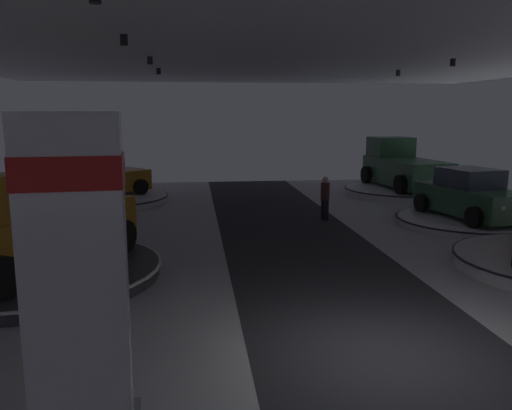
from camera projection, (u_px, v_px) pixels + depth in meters
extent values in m
cube|color=#B2B2B7|center=(388.00, 360.00, 8.24)|extent=(24.00, 44.00, 0.05)
cube|color=#2D2D33|center=(389.00, 358.00, 8.24)|extent=(4.40, 44.00, 0.01)
cylinder|color=black|center=(124.00, 40.00, 10.79)|extent=(0.16, 0.16, 0.22)
cylinder|color=black|center=(150.00, 60.00, 14.97)|extent=(0.16, 0.16, 0.22)
cylinder|color=black|center=(159.00, 71.00, 18.81)|extent=(0.16, 0.16, 0.22)
cylinder|color=black|center=(453.00, 62.00, 15.54)|extent=(0.16, 0.16, 0.22)
cylinder|color=black|center=(398.00, 73.00, 19.61)|extent=(0.16, 0.16, 0.22)
cube|color=white|center=(76.00, 272.00, 5.74)|extent=(1.14, 0.65, 3.49)
cube|color=red|center=(69.00, 171.00, 5.55)|extent=(1.17, 0.68, 0.36)
cylinder|color=silver|center=(101.00, 199.00, 22.82)|extent=(5.73, 5.73, 0.27)
cylinder|color=black|center=(101.00, 196.00, 22.81)|extent=(5.85, 5.85, 0.05)
cube|color=#B77519|center=(100.00, 182.00, 22.69)|extent=(4.36, 4.10, 0.90)
cube|color=#2D3842|center=(96.00, 165.00, 22.46)|extent=(2.46, 2.42, 0.70)
cylinder|color=black|center=(116.00, 183.00, 24.44)|extent=(0.66, 0.61, 0.68)
cylinder|color=black|center=(141.00, 187.00, 23.11)|extent=(0.66, 0.61, 0.68)
cylinder|color=black|center=(58.00, 189.00, 22.37)|extent=(0.66, 0.61, 0.68)
cylinder|color=black|center=(82.00, 194.00, 21.04)|extent=(0.66, 0.61, 0.68)
sphere|color=white|center=(133.00, 174.00, 24.50)|extent=(0.18, 0.18, 0.18)
sphere|color=white|center=(146.00, 176.00, 23.84)|extent=(0.18, 0.18, 0.18)
cylinder|color=silver|center=(405.00, 191.00, 24.77)|extent=(5.56, 5.56, 0.35)
cylinder|color=black|center=(405.00, 188.00, 24.75)|extent=(5.68, 5.68, 0.05)
cube|color=#2D5638|center=(406.00, 172.00, 24.61)|extent=(2.52, 5.45, 1.20)
cube|color=#2D5638|center=(391.00, 147.00, 26.07)|extent=(2.03, 1.85, 1.00)
cube|color=#28333D|center=(395.00, 148.00, 25.58)|extent=(1.75, 0.22, 0.75)
cylinder|color=black|center=(366.00, 175.00, 26.23)|extent=(0.35, 0.86, 0.84)
cylinder|color=black|center=(409.00, 174.00, 26.69)|extent=(0.35, 0.86, 0.84)
cylinder|color=black|center=(401.00, 184.00, 22.65)|extent=(0.35, 0.86, 0.84)
cylinder|color=black|center=(450.00, 183.00, 23.11)|extent=(0.35, 0.86, 0.84)
cylinder|color=silver|center=(469.00, 221.00, 18.20)|extent=(4.90, 4.90, 0.24)
cylinder|color=black|center=(469.00, 218.00, 18.19)|extent=(4.99, 4.99, 0.05)
cube|color=#2D5638|center=(471.00, 200.00, 18.07)|extent=(2.47, 4.44, 0.90)
cube|color=#2D3842|center=(469.00, 178.00, 18.09)|extent=(1.85, 2.13, 0.70)
cylinder|color=black|center=(474.00, 217.00, 16.49)|extent=(0.33, 0.71, 0.68)
cylinder|color=black|center=(467.00, 200.00, 19.75)|extent=(0.33, 0.71, 0.68)
cylinder|color=black|center=(421.00, 203.00, 19.19)|extent=(0.33, 0.71, 0.68)
sphere|color=white|center=(502.00, 208.00, 15.97)|extent=(0.18, 0.18, 0.18)
cylinder|color=#333338|center=(33.00, 273.00, 12.18)|extent=(5.82, 5.82, 0.31)
cylinder|color=white|center=(33.00, 267.00, 12.16)|extent=(5.94, 5.94, 0.05)
cube|color=#B77519|center=(30.00, 235.00, 12.02)|extent=(4.44, 5.65, 1.20)
cylinder|color=black|center=(2.00, 278.00, 9.95)|extent=(0.66, 0.87, 0.84)
cylinder|color=black|center=(123.00, 236.00, 13.32)|extent=(0.66, 0.87, 0.84)
cylinder|color=black|center=(51.00, 228.00, 14.21)|extent=(0.66, 0.87, 0.84)
cylinder|color=black|center=(323.00, 209.00, 18.91)|extent=(0.14, 0.14, 0.80)
cylinder|color=black|center=(327.00, 210.00, 18.79)|extent=(0.14, 0.14, 0.80)
cylinder|color=#472323|center=(325.00, 191.00, 18.74)|extent=(0.32, 0.32, 0.62)
sphere|color=beige|center=(325.00, 180.00, 18.66)|extent=(0.22, 0.22, 0.22)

